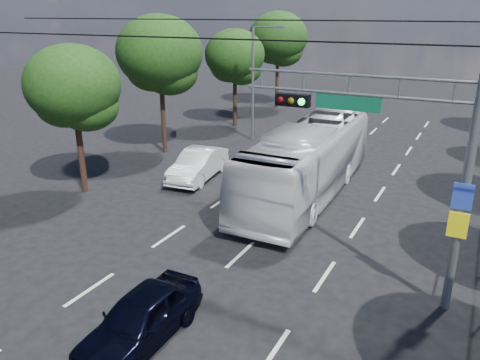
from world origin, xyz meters
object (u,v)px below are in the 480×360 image
Objects in this scene: navy_hatchback at (141,318)px; white_van at (198,164)px; signal_mast at (424,120)px; white_bus at (308,161)px.

navy_hatchback is 0.88× the size of white_van.
signal_mast is 2.15× the size of white_van.
white_bus is 5.64m from white_van.
signal_mast reaches higher than white_bus.
white_van is at bearing -177.25° from white_bus.
white_bus is (-5.23, 6.36, -3.63)m from signal_mast.
navy_hatchback is at bearing -71.99° from white_van.
white_bus is at bearing 129.47° from signal_mast.
signal_mast is at bearing -51.96° from white_bus.
white_bus is at bearing 88.27° from navy_hatchback.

